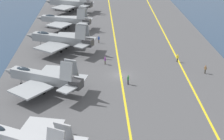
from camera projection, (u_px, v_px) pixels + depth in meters
name	position (u px, v px, depth m)	size (l,w,h in m)	color
ground_plane	(121.00, 77.00, 65.77)	(2000.00, 2000.00, 0.00)	navy
carrier_deck	(121.00, 76.00, 65.69)	(171.87, 45.40, 0.40)	#4C4C4F
deck_stripe_foul_line	(185.00, 74.00, 66.12)	(154.68, 0.36, 0.01)	yellow
deck_stripe_centerline	(121.00, 75.00, 65.61)	(154.68, 0.36, 0.01)	yellow
parked_jet_third	(43.00, 77.00, 58.81)	(13.56, 15.62, 6.45)	#93999E
parked_jet_fourth	(59.00, 39.00, 76.85)	(14.09, 16.77, 6.62)	gray
parked_jet_fifth	(64.00, 20.00, 92.57)	(12.08, 16.00, 5.94)	#93999E
parked_jet_sixth	(69.00, 3.00, 110.12)	(14.10, 16.53, 6.72)	#93999E
crew_green_vest	(128.00, 79.00, 61.62)	(0.44, 0.37, 1.80)	#232328
crew_yellow_vest	(177.00, 58.00, 71.35)	(0.45, 0.45, 1.72)	#232328
crew_brown_vest	(205.00, 69.00, 66.02)	(0.46, 0.41, 1.69)	#383328
crew_purple_vest	(105.00, 60.00, 70.20)	(0.40, 0.30, 1.72)	#4C473D
crew_blue_vest	(99.00, 39.00, 82.29)	(0.40, 0.46, 1.76)	#4C473D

